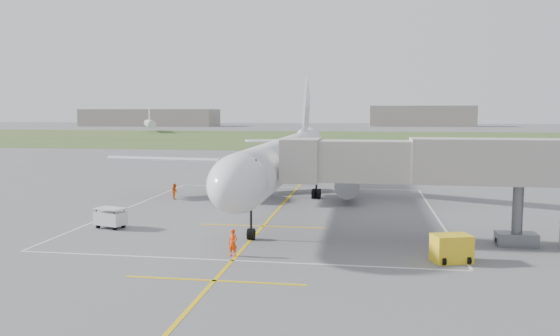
% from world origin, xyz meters
% --- Properties ---
extents(ground, '(700.00, 700.00, 0.00)m').
position_xyz_m(ground, '(0.00, 0.00, 0.00)').
color(ground, '#565659').
rests_on(ground, ground).
extents(grass_strip, '(700.00, 120.00, 0.02)m').
position_xyz_m(grass_strip, '(0.00, 130.00, 0.01)').
color(grass_strip, '#3C5525').
rests_on(grass_strip, ground).
extents(apron_markings, '(28.20, 60.00, 0.01)m').
position_xyz_m(apron_markings, '(0.00, -5.82, 0.01)').
color(apron_markings, '#E1B80D').
rests_on(apron_markings, ground).
extents(airliner, '(38.93, 46.75, 13.52)m').
position_xyz_m(airliner, '(-0.00, 0.75, 4.39)').
color(airliner, silver).
rests_on(airliner, ground).
extents(jet_bridge, '(23.40, 5.00, 7.20)m').
position_xyz_m(jet_bridge, '(15.72, -13.50, 4.74)').
color(jet_bridge, '#A69E96').
rests_on(jet_bridge, ground).
extents(gpu_unit, '(2.54, 2.09, 1.66)m').
position_xyz_m(gpu_unit, '(13.08, -18.23, 0.82)').
color(gpu_unit, yellow).
rests_on(gpu_unit, ground).
extents(baggage_cart, '(2.56, 1.95, 1.58)m').
position_xyz_m(baggage_cart, '(-11.55, -12.46, 0.81)').
color(baggage_cart, silver).
rests_on(baggage_cart, ground).
extents(ramp_worker_nose, '(0.70, 0.55, 1.70)m').
position_xyz_m(ramp_worker_nose, '(-0.20, -19.03, 0.85)').
color(ramp_worker_nose, '#F43E07').
rests_on(ramp_worker_nose, ground).
extents(ramp_worker_wing, '(0.91, 0.98, 1.61)m').
position_xyz_m(ramp_worker_wing, '(-11.42, 1.64, 0.80)').
color(ramp_worker_wing, '#FF5508').
rests_on(ramp_worker_wing, ground).
extents(distant_hangars, '(345.00, 49.00, 12.00)m').
position_xyz_m(distant_hangars, '(-16.15, 265.19, 5.17)').
color(distant_hangars, gray).
rests_on(distant_hangars, ground).
extents(distant_aircraft, '(211.93, 30.20, 8.85)m').
position_xyz_m(distant_aircraft, '(10.36, 172.79, 3.59)').
color(distant_aircraft, silver).
rests_on(distant_aircraft, ground).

